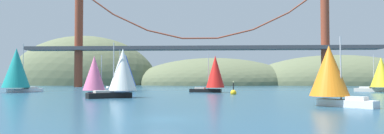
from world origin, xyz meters
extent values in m
plane|color=navy|center=(0.00, 0.00, 0.00)|extent=(360.00, 360.00, 0.00)
ellipsoid|color=#5B6647|center=(60.00, 135.00, 0.00)|extent=(82.34, 44.00, 26.85)
ellipsoid|color=#5B6647|center=(5.00, 135.00, 0.00)|extent=(74.35, 44.00, 24.46)
ellipsoid|color=#5B6647|center=(-55.00, 135.00, 0.00)|extent=(69.12, 44.00, 45.28)
cylinder|color=brown|center=(-42.14, 95.00, 16.89)|extent=(2.80, 2.80, 33.79)
cylinder|color=brown|center=(42.14, 95.00, 16.89)|extent=(2.80, 2.80, 33.79)
cube|color=#47474C|center=(0.00, 95.00, 13.33)|extent=(120.28, 6.00, 1.20)
cylinder|color=brown|center=(-36.12, 95.00, 29.51)|extent=(12.33, 0.50, 8.96)
cylinder|color=brown|center=(-24.08, 95.00, 22.39)|extent=(12.25, 0.50, 6.15)
cylinder|color=brown|center=(-12.04, 95.00, 18.11)|extent=(12.15, 0.50, 3.34)
cylinder|color=brown|center=(0.00, 95.00, 16.69)|extent=(12.04, 0.50, 0.50)
cylinder|color=brown|center=(12.04, 95.00, 18.11)|extent=(12.15, 0.50, 3.34)
cylinder|color=brown|center=(24.08, 95.00, 22.39)|extent=(12.25, 0.50, 6.15)
cylinder|color=brown|center=(36.12, 95.00, 29.51)|extent=(12.33, 0.50, 8.96)
cube|color=#B7B2A8|center=(38.80, 54.58, 0.38)|extent=(6.55, 5.42, 0.76)
cube|color=beige|center=(37.83, 55.25, 0.94)|extent=(2.60, 2.46, 0.36)
cylinder|color=#B2B2B7|center=(39.34, 54.20, 4.47)|extent=(0.14, 0.14, 7.42)
cone|color=yellow|center=(40.53, 53.37, 4.29)|extent=(6.12, 6.12, 6.45)
cube|color=white|center=(17.24, 11.65, 0.37)|extent=(5.07, 5.34, 0.74)
cube|color=beige|center=(17.95, 10.88, 0.92)|extent=(2.12, 2.17, 0.36)
cylinder|color=#B2B2B7|center=(16.85, 12.08, 4.00)|extent=(0.14, 0.14, 6.52)
cone|color=orange|center=(15.98, 13.03, 3.74)|extent=(5.80, 5.80, 5.40)
cube|color=black|center=(2.43, 49.41, 0.36)|extent=(6.82, 2.98, 0.72)
cube|color=beige|center=(1.27, 49.65, 0.90)|extent=(2.33, 1.68, 0.36)
cylinder|color=#B2B2B7|center=(3.08, 49.28, 4.53)|extent=(0.14, 0.14, 7.62)
cone|color=red|center=(4.51, 48.98, 4.39)|extent=(4.55, 4.55, 6.72)
cube|color=navy|center=(-14.85, 35.19, 0.29)|extent=(5.75, 3.02, 0.59)
cube|color=beige|center=(-13.89, 35.46, 0.77)|extent=(2.03, 1.65, 0.36)
cylinder|color=#B2B2B7|center=(-15.38, 35.04, 3.79)|extent=(0.14, 0.14, 6.40)
cone|color=pink|center=(-16.55, 34.72, 3.85)|extent=(4.67, 4.67, 5.93)
cube|color=white|center=(-17.80, 54.31, 0.40)|extent=(6.38, 5.17, 0.80)
cube|color=beige|center=(-18.77, 53.62, 0.98)|extent=(2.46, 2.25, 0.36)
cylinder|color=#B2B2B7|center=(-17.25, 54.69, 5.16)|extent=(0.14, 0.14, 8.72)
cone|color=blue|center=(-16.06, 55.54, 4.77)|extent=(6.70, 6.70, 7.35)
cube|color=white|center=(-36.21, 48.97, 0.37)|extent=(4.60, 8.13, 0.74)
cube|color=beige|center=(-35.75, 50.31, 0.92)|extent=(2.36, 2.91, 0.36)
cylinder|color=#B2B2B7|center=(-36.47, 48.22, 5.53)|extent=(0.14, 0.14, 9.58)
cone|color=teal|center=(-37.03, 46.59, 5.15)|extent=(7.00, 7.00, 8.22)
cube|color=black|center=(-11.58, 26.67, 0.40)|extent=(6.40, 5.21, 0.81)
cube|color=beige|center=(-12.54, 26.00, 0.99)|extent=(2.50, 2.32, 0.36)
cylinder|color=#B2B2B7|center=(-11.04, 27.04, 4.56)|extent=(0.14, 0.14, 7.51)
cone|color=white|center=(-9.86, 27.86, 4.29)|extent=(5.84, 5.84, 6.36)
sphere|color=gold|center=(7.67, 39.98, 0.30)|extent=(1.10, 1.10, 1.10)
cylinder|color=black|center=(7.67, 39.98, 1.35)|extent=(0.20, 0.20, 1.60)
sphere|color=#F2EA99|center=(7.67, 39.98, 2.27)|extent=(0.24, 0.24, 0.24)
camera|label=1|loc=(3.30, -25.03, 2.89)|focal=33.01mm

